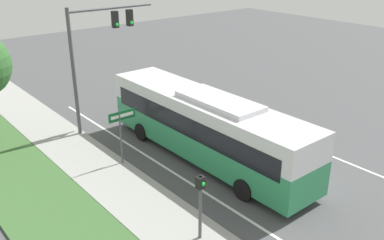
{
  "coord_description": "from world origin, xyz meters",
  "views": [
    {
      "loc": [
        -14.15,
        -10.53,
        9.95
      ],
      "look_at": [
        -1.5,
        4.76,
        1.76
      ],
      "focal_mm": 40.0,
      "sensor_mm": 36.0,
      "label": 1
    }
  ],
  "objects_px": {
    "signal_gantry": "(96,45)",
    "pedestrian_signal": "(200,197)",
    "street_sign": "(121,126)",
    "bus": "(206,124)"
  },
  "relations": [
    {
      "from": "pedestrian_signal",
      "to": "signal_gantry",
      "type": "bearing_deg",
      "value": 78.72
    },
    {
      "from": "street_sign",
      "to": "signal_gantry",
      "type": "bearing_deg",
      "value": 73.37
    },
    {
      "from": "street_sign",
      "to": "bus",
      "type": "bearing_deg",
      "value": -30.43
    },
    {
      "from": "pedestrian_signal",
      "to": "street_sign",
      "type": "xyz_separation_m",
      "value": [
        0.9,
        6.75,
        0.19
      ]
    },
    {
      "from": "bus",
      "to": "signal_gantry",
      "type": "bearing_deg",
      "value": 107.91
    },
    {
      "from": "signal_gantry",
      "to": "bus",
      "type": "bearing_deg",
      "value": -72.09
    },
    {
      "from": "bus",
      "to": "pedestrian_signal",
      "type": "relative_size",
      "value": 4.71
    },
    {
      "from": "bus",
      "to": "signal_gantry",
      "type": "xyz_separation_m",
      "value": [
        -2.12,
        6.56,
        3.03
      ]
    },
    {
      "from": "signal_gantry",
      "to": "pedestrian_signal",
      "type": "height_order",
      "value": "signal_gantry"
    },
    {
      "from": "signal_gantry",
      "to": "street_sign",
      "type": "height_order",
      "value": "signal_gantry"
    }
  ]
}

